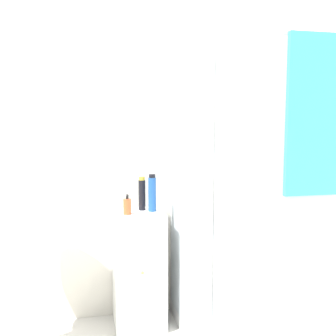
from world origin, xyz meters
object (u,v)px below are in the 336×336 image
(sink, at_px, (34,246))
(soap_dispenser, at_px, (127,206))
(shampoo_bottle_tall_black, at_px, (142,194))
(shampoo_bottle_blue, at_px, (152,193))

(sink, relative_size, soap_dispenser, 7.06)
(soap_dispenser, bearing_deg, sink, -169.95)
(shampoo_bottle_tall_black, bearing_deg, soap_dispenser, -136.39)
(soap_dispenser, height_order, shampoo_bottle_tall_black, shampoo_bottle_tall_black)
(soap_dispenser, relative_size, shampoo_bottle_tall_black, 0.58)
(soap_dispenser, relative_size, shampoo_bottle_blue, 0.53)
(shampoo_bottle_blue, bearing_deg, sink, -168.20)
(sink, height_order, shampoo_bottle_blue, shampoo_bottle_blue)
(sink, height_order, soap_dispenser, sink)
(sink, distance_m, shampoo_bottle_blue, 0.83)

